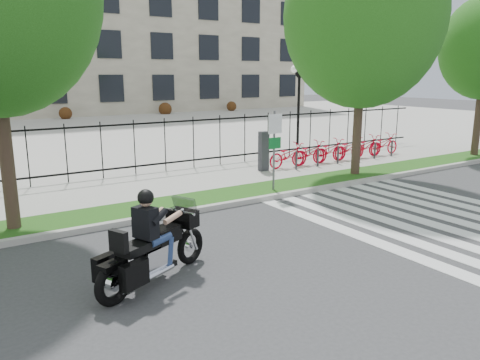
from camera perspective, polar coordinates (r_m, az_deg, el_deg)
ground at (r=9.90m, az=6.74°, el=-9.59°), size 120.00×120.00×0.00m
curb at (r=13.11m, az=-4.71°, el=-3.55°), size 60.00×0.20×0.15m
grass_verge at (r=13.84m, az=-6.38°, el=-2.71°), size 60.00×1.50×0.15m
sidewalk at (r=16.05m, az=-10.37°, el=-0.67°), size 60.00×3.50×0.15m
plaza at (r=32.77m, az=-22.33°, el=5.35°), size 80.00×34.00×0.10m
crosswalk_stripes at (r=13.35m, az=23.02°, el=-4.58°), size 5.70×8.00×0.01m
iron_fence at (r=17.45m, az=-12.73°, el=3.89°), size 30.00×0.06×2.00m
lamp_post_right at (r=24.79m, az=7.22°, el=11.43°), size 1.06×0.70×4.25m
street_tree_2 at (r=17.64m, az=14.84°, el=18.85°), size 5.58×5.58×8.80m
bike_share_station at (r=20.27m, az=11.85°, el=3.67°), size 7.79×0.86×1.50m
sign_pole_regulatory at (r=14.67m, az=4.23°, el=4.86°), size 0.50×0.09×2.50m
motorcycle_rider at (r=8.72m, az=-10.45°, el=-7.81°), size 2.61×1.52×2.16m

